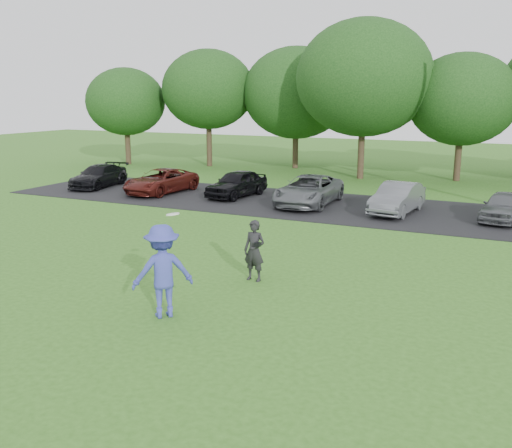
{
  "coord_description": "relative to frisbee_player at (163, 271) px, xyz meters",
  "views": [
    {
      "loc": [
        6.17,
        -9.69,
        4.62
      ],
      "look_at": [
        0.0,
        3.5,
        1.3
      ],
      "focal_mm": 40.0,
      "sensor_mm": 36.0,
      "label": 1
    }
  ],
  "objects": [
    {
      "name": "ground",
      "position": [
        0.46,
        0.16,
        -1.0
      ],
      "size": [
        100.0,
        100.0,
        0.0
      ],
      "primitive_type": "plane",
      "color": "#32631C",
      "rests_on": "ground"
    },
    {
      "name": "camera_bystander",
      "position": [
        0.73,
        2.97,
        -0.22
      ],
      "size": [
        0.59,
        0.44,
        1.56
      ],
      "color": "black",
      "rests_on": "ground"
    },
    {
      "name": "frisbee_player",
      "position": [
        0.0,
        0.0,
        0.0
      ],
      "size": [
        1.45,
        1.42,
        2.29
      ],
      "color": "#3C43AA",
      "rests_on": "ground"
    },
    {
      "name": "parking_lot",
      "position": [
        0.46,
        13.16,
        -0.98
      ],
      "size": [
        32.0,
        6.5,
        0.03
      ],
      "primitive_type": "cube",
      "color": "black",
      "rests_on": "ground"
    },
    {
      "name": "tree_row",
      "position": [
        1.97,
        22.92,
        3.91
      ],
      "size": [
        42.39,
        9.85,
        8.64
      ],
      "color": "#38281C",
      "rests_on": "ground"
    },
    {
      "name": "parked_cars",
      "position": [
        -0.36,
        13.17,
        -0.38
      ],
      "size": [
        27.98,
        4.99,
        1.24
      ],
      "color": "black",
      "rests_on": "parking_lot"
    }
  ]
}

